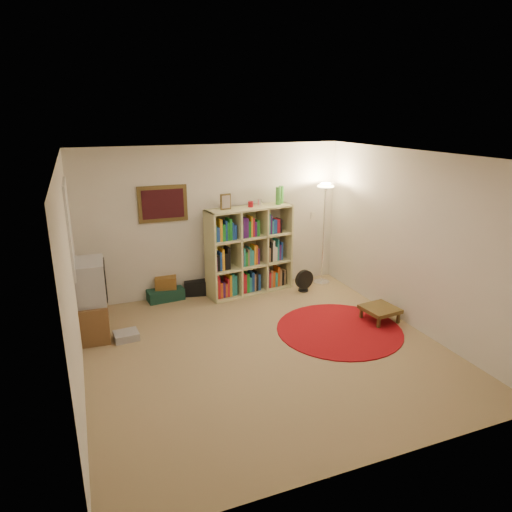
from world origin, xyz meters
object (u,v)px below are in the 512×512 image
(bookshelf, at_px, (248,252))
(tv_stand, at_px, (87,301))
(suitcase, at_px, (165,294))
(floor_lamp, at_px, (325,201))
(side_table, at_px, (380,309))
(floor_fan, at_px, (304,281))

(bookshelf, bearing_deg, tv_stand, -172.92)
(suitcase, bearing_deg, floor_lamp, -11.13)
(floor_lamp, distance_m, side_table, 2.19)
(bookshelf, distance_m, floor_lamp, 1.61)
(floor_lamp, bearing_deg, bookshelf, 176.63)
(floor_lamp, height_order, suitcase, floor_lamp)
(floor_lamp, xyz_separation_m, tv_stand, (-4.02, -0.66, -1.00))
(bookshelf, height_order, tv_stand, bookshelf)
(tv_stand, xyz_separation_m, side_table, (4.04, -1.07, -0.34))
(floor_lamp, bearing_deg, tv_stand, -170.70)
(bookshelf, height_order, suitcase, bookshelf)
(side_table, bearing_deg, tv_stand, 165.16)
(floor_fan, xyz_separation_m, tv_stand, (-3.53, -0.41, 0.33))
(floor_fan, bearing_deg, floor_lamp, 18.71)
(floor_lamp, bearing_deg, suitcase, 174.25)
(bookshelf, distance_m, side_table, 2.36)
(side_table, bearing_deg, floor_lamp, 90.68)
(tv_stand, bearing_deg, bookshelf, 18.48)
(bookshelf, relative_size, tv_stand, 1.64)
(bookshelf, distance_m, suitcase, 1.56)
(floor_lamp, distance_m, floor_fan, 1.44)
(floor_lamp, relative_size, tv_stand, 1.69)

